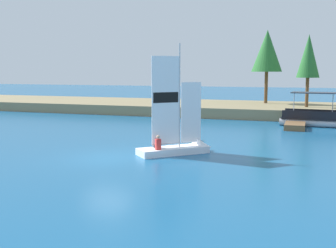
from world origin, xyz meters
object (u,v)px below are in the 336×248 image
(wooden_dock, at_px, (296,123))
(pontoon_boat, at_px, (312,118))
(sailboat, at_px, (184,144))
(channel_buoy, at_px, (193,136))
(shoreline_tree_left, at_px, (267,51))
(shoreline_tree_midleft, at_px, (309,57))

(wooden_dock, bearing_deg, pontoon_boat, 28.13)
(sailboat, bearing_deg, channel_buoy, 54.25)
(wooden_dock, relative_size, pontoon_boat, 1.24)
(sailboat, distance_m, pontoon_boat, 16.08)
(shoreline_tree_left, distance_m, channel_buoy, 21.79)
(shoreline_tree_left, relative_size, wooden_dock, 1.22)
(wooden_dock, relative_size, channel_buoy, 11.03)
(pontoon_boat, relative_size, channel_buoy, 8.89)
(shoreline_tree_left, xyz_separation_m, shoreline_tree_midleft, (4.32, -3.76, -0.75))
(sailboat, xyz_separation_m, channel_buoy, (-0.64, 4.22, -0.19))
(shoreline_tree_midleft, height_order, channel_buoy, shoreline_tree_midleft)
(shoreline_tree_midleft, relative_size, channel_buoy, 11.94)
(shoreline_tree_left, relative_size, pontoon_boat, 1.52)
(shoreline_tree_left, height_order, sailboat, shoreline_tree_left)
(shoreline_tree_midleft, bearing_deg, shoreline_tree_left, 139.03)
(shoreline_tree_left, bearing_deg, sailboat, -94.36)
(shoreline_tree_midleft, xyz_separation_m, wooden_dock, (-0.72, -7.25, -5.70))
(shoreline_tree_midleft, xyz_separation_m, pontoon_boat, (0.56, -6.56, -5.28))
(shoreline_tree_left, relative_size, shoreline_tree_midleft, 1.13)
(sailboat, height_order, channel_buoy, sailboat)
(sailboat, height_order, pontoon_boat, sailboat)
(sailboat, bearing_deg, pontoon_boat, 20.70)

